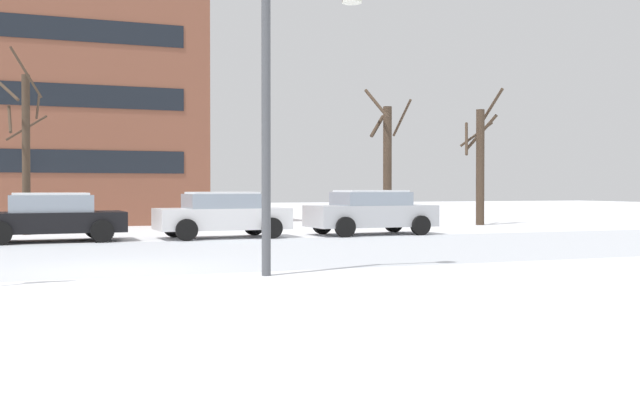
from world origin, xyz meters
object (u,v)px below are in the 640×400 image
object	(u,v)px
parked_car_silver	(371,212)
street_lamp	(285,88)
parked_car_white	(222,214)
parked_car_black	(50,217)

from	to	relation	value
parked_car_silver	street_lamp	bearing A→B (deg)	-121.71
parked_car_white	street_lamp	bearing A→B (deg)	-96.54
street_lamp	parked_car_black	world-z (taller)	street_lamp
street_lamp	parked_car_white	xyz separation A→B (m)	(1.14, 9.92, -2.56)
street_lamp	parked_car_silver	xyz separation A→B (m)	(6.08, 9.83, -2.54)
street_lamp	parked_car_black	distance (m)	11.07
parked_car_black	parked_car_silver	size ratio (longest dim) A/B	0.98
parked_car_white	parked_car_silver	bearing A→B (deg)	-0.97
parked_car_white	parked_car_silver	xyz separation A→B (m)	(4.94, -0.08, 0.02)
parked_car_silver	parked_car_white	bearing A→B (deg)	179.03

